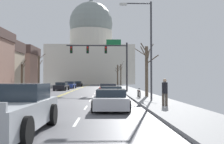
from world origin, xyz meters
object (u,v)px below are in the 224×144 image
pickup_truck_near_03 (10,111)px  street_lamp_right (147,41)px  signal_gantry (105,54)px  sedan_near_02 (111,100)px  sedan_near_00 (108,89)px  pedestrian_00 (165,91)px  sedan_oncoming_02 (78,84)px  sedan_oncoming_01 (70,85)px  sedan_oncoming_00 (62,86)px  bicycle_parked (139,94)px  sedan_near_01 (111,94)px

pickup_truck_near_03 → street_lamp_right: bearing=59.9°
signal_gantry → sedan_near_02: size_ratio=1.70×
sedan_near_00 → pedestrian_00: bearing=-76.6°
sedan_near_00 → signal_gantry: bearing=93.7°
sedan_oncoming_02 → sedan_oncoming_01: bearing=-91.1°
sedan_near_02 → sedan_oncoming_00: size_ratio=1.04×
sedan_oncoming_02 → street_lamp_right: bearing=-77.4°
sedan_near_00 → pickup_truck_near_03: size_ratio=0.88×
sedan_oncoming_02 → pedestrian_00: size_ratio=2.84×
sedan_near_00 → sedan_near_02: sedan_near_00 is taller
street_lamp_right → sedan_oncoming_00: size_ratio=1.68×
street_lamp_right → pickup_truck_near_03: size_ratio=1.43×
signal_gantry → bicycle_parked: 12.26m
pickup_truck_near_03 → sedan_oncoming_01: (-3.43, 40.51, -0.11)m
sedan_near_01 → sedan_oncoming_02: bearing=99.7°
sedan_near_01 → sedan_oncoming_02: size_ratio=1.00×
sedan_oncoming_01 → sedan_near_01: bearing=-75.6°
signal_gantry → sedan_oncoming_02: size_ratio=1.71×
sedan_oncoming_01 → pickup_truck_near_03: bearing=-85.2°
signal_gantry → sedan_near_02: bearing=-89.2°
sedan_oncoming_01 → bicycle_parked: 28.65m
sedan_near_02 → sedan_oncoming_01: bearing=101.4°
street_lamp_right → sedan_near_00: street_lamp_right is taller
pickup_truck_near_03 → sedan_near_00: bearing=80.3°
sedan_near_00 → sedan_oncoming_01: bearing=108.9°
sedan_near_02 → sedan_oncoming_02: sedan_oncoming_02 is taller
pedestrian_00 → sedan_oncoming_00: bearing=112.2°
signal_gantry → sedan_oncoming_00: signal_gantry is taller
sedan_near_01 → pedestrian_00: size_ratio=2.85×
pickup_truck_near_03 → sedan_oncoming_02: (-3.18, 53.05, -0.14)m
sedan_near_02 → sedan_oncoming_01: (-6.87, 34.19, 0.05)m
sedan_oncoming_02 → signal_gantry: bearing=-77.4°
sedan_near_02 → bicycle_parked: (2.61, 7.15, -0.07)m
sedan_near_01 → sedan_oncoming_02: 40.71m
sedan_oncoming_02 → pedestrian_00: bearing=-78.0°
sedan_near_00 → sedan_oncoming_01: sedan_oncoming_01 is taller
sedan_near_00 → sedan_oncoming_00: sedan_oncoming_00 is taller
signal_gantry → pedestrian_00: bearing=-78.9°
street_lamp_right → sedan_near_00: size_ratio=1.63×
pedestrian_00 → bicycle_parked: (-0.63, 6.66, -0.55)m
sedan_near_02 → sedan_oncoming_01: size_ratio=0.99×
sedan_near_01 → bicycle_parked: (2.40, 0.56, -0.05)m
sedan_oncoming_00 → sedan_oncoming_01: (0.15, 8.59, 0.02)m
pickup_truck_near_03 → bicycle_parked: 14.77m
pickup_truck_near_03 → sedan_oncoming_01: size_ratio=1.12×
street_lamp_right → sedan_near_02: size_ratio=1.62×
sedan_oncoming_01 → sedan_oncoming_02: sedan_oncoming_01 is taller
sedan_oncoming_01 → pedestrian_00: (10.11, -33.70, 0.43)m
street_lamp_right → pedestrian_00: 5.41m
pickup_truck_near_03 → sedan_oncoming_00: 32.12m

